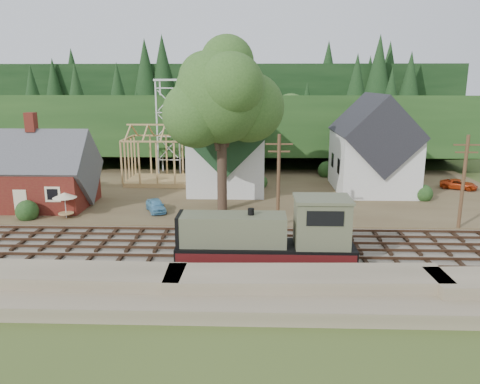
{
  "coord_description": "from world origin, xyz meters",
  "views": [
    {
      "loc": [
        5.08,
        -32.48,
        12.15
      ],
      "look_at": [
        3.81,
        6.0,
        3.0
      ],
      "focal_mm": 35.0,
      "sensor_mm": 36.0,
      "label": 1
    }
  ],
  "objects_px": {
    "car_red": "(459,184)",
    "patio_set": "(65,196)",
    "locomotive": "(272,237)",
    "car_blue": "(156,205)"
  },
  "relations": [
    {
      "from": "locomotive",
      "to": "patio_set",
      "type": "xyz_separation_m",
      "value": [
        -17.93,
        9.91,
        0.2
      ]
    },
    {
      "from": "car_blue",
      "to": "patio_set",
      "type": "relative_size",
      "value": 1.51
    },
    {
      "from": "car_red",
      "to": "patio_set",
      "type": "bearing_deg",
      "value": 134.79
    },
    {
      "from": "car_red",
      "to": "patio_set",
      "type": "relative_size",
      "value": 1.69
    },
    {
      "from": "patio_set",
      "to": "car_red",
      "type": "bearing_deg",
      "value": 17.8
    },
    {
      "from": "locomotive",
      "to": "car_blue",
      "type": "relative_size",
      "value": 3.31
    },
    {
      "from": "car_blue",
      "to": "car_red",
      "type": "xyz_separation_m",
      "value": [
        32.14,
        10.45,
        -0.05
      ]
    },
    {
      "from": "locomotive",
      "to": "car_red",
      "type": "distance_m",
      "value": 31.43
    },
    {
      "from": "car_blue",
      "to": "patio_set",
      "type": "xyz_separation_m",
      "value": [
        -7.56,
        -2.29,
        1.38
      ]
    },
    {
      "from": "patio_set",
      "to": "locomotive",
      "type": "bearing_deg",
      "value": -28.92
    }
  ]
}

